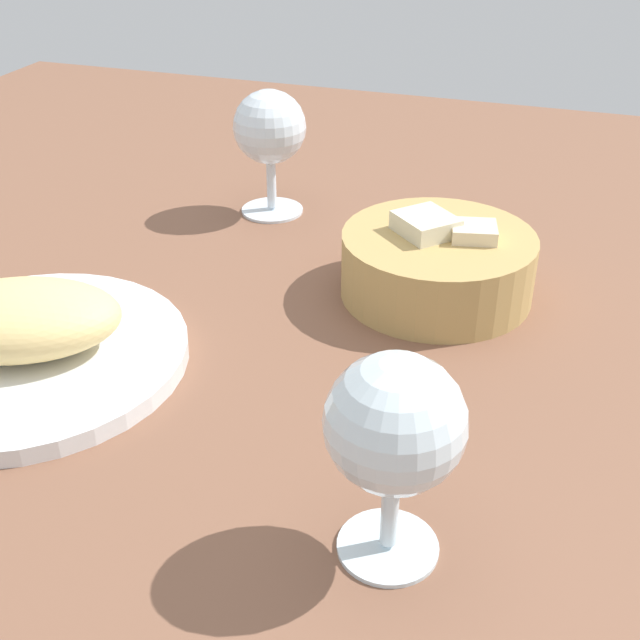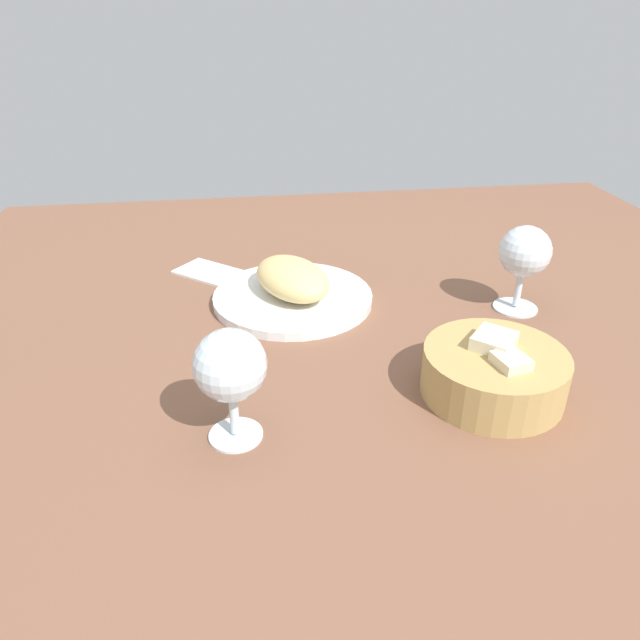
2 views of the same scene
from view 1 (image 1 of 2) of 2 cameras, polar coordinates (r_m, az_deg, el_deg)
The scene contains 6 objects.
ground_plane at distance 68.64cm, azimuth -4.56°, elevation -0.86°, with size 140.00×140.00×2.00cm, color brown.
plate at distance 66.20cm, azimuth -19.77°, elevation -2.40°, with size 24.44×24.44×1.40cm, color white.
omelette at distance 64.53cm, azimuth -20.28°, elevation 0.04°, with size 15.09×9.53×5.20cm, color #E2C47A.
bread_basket at distance 71.34cm, azimuth 8.20°, elevation 3.94°, with size 16.67×16.67×7.32cm.
wine_glass_near at distance 42.68cm, azimuth 5.24°, elevation -7.66°, with size 7.57×7.57×12.85cm.
wine_glass_far at distance 85.30cm, azimuth -3.53°, elevation 12.95°, with size 7.49×7.49×13.03cm.
Camera 1 is at (23.63, -53.26, 35.28)cm, focal length 45.79 mm.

